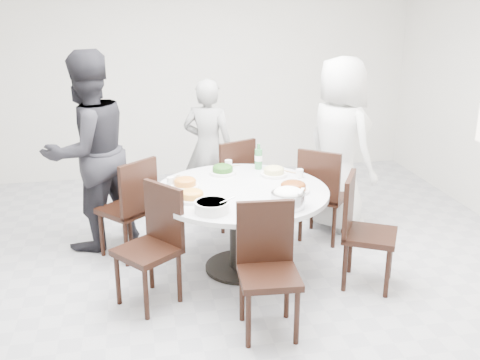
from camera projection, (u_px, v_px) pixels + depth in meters
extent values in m
cube|color=#ABABB0|center=(227.00, 278.00, 4.87)|extent=(6.00, 6.00, 0.01)
cube|color=silver|center=(186.00, 69.00, 7.20)|extent=(6.00, 0.01, 2.80)
cube|color=silver|center=(401.00, 342.00, 1.63)|extent=(6.00, 0.01, 2.80)
cylinder|color=silver|center=(241.00, 230.00, 4.91)|extent=(1.50, 1.50, 0.75)
cube|color=black|center=(324.00, 193.00, 5.51)|extent=(0.59, 0.59, 0.95)
cube|color=black|center=(227.00, 182.00, 5.84)|extent=(0.55, 0.55, 0.95)
cube|color=black|center=(126.00, 207.00, 5.15)|extent=(0.59, 0.59, 0.95)
cube|color=black|center=(147.00, 248.00, 4.33)|extent=(0.59, 0.59, 0.95)
cube|color=black|center=(269.00, 273.00, 3.95)|extent=(0.45, 0.45, 0.95)
cube|color=black|center=(370.00, 233.00, 4.61)|extent=(0.57, 0.57, 0.95)
imported|color=silver|center=(339.00, 145.00, 5.67)|extent=(0.85, 1.01, 1.77)
imported|color=black|center=(208.00, 148.00, 6.06)|extent=(0.65, 0.55, 1.50)
imported|color=black|center=(88.00, 152.00, 5.23)|extent=(1.15, 1.11, 1.88)
cylinder|color=white|center=(223.00, 171.00, 5.19)|extent=(0.24, 0.24, 0.06)
cylinder|color=white|center=(274.00, 172.00, 5.14)|extent=(0.24, 0.24, 0.06)
cylinder|color=white|center=(185.00, 184.00, 4.83)|extent=(0.24, 0.24, 0.07)
cylinder|color=white|center=(293.00, 188.00, 4.73)|extent=(0.27, 0.27, 0.07)
cylinder|color=white|center=(192.00, 197.00, 4.54)|extent=(0.25, 0.25, 0.06)
cylinder|color=silver|center=(288.00, 200.00, 4.40)|extent=(0.27, 0.27, 0.12)
cylinder|color=white|center=(212.00, 207.00, 4.30)|extent=(0.27, 0.27, 0.08)
cylinder|color=#327E43|center=(259.00, 156.00, 5.31)|extent=(0.07, 0.07, 0.25)
cylinder|color=white|center=(231.00, 165.00, 5.33)|extent=(0.07, 0.07, 0.08)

